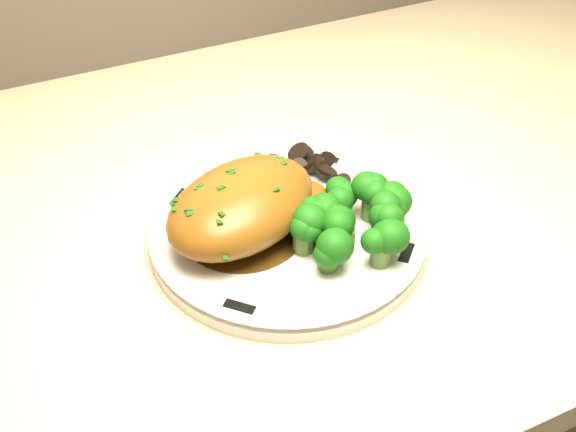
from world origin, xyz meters
name	(u,v)px	position (x,y,z in m)	size (l,w,h in m)	color
counter	(492,344)	(0.19, 1.67, 0.46)	(2.12, 0.70, 1.04)	brown
plate	(288,231)	(-0.22, 1.58, 0.92)	(0.26, 0.26, 0.02)	silver
rim_accent_0	(326,159)	(-0.14, 1.66, 0.93)	(0.03, 0.01, 0.00)	black
rim_accent_1	(180,197)	(-0.29, 1.66, 0.93)	(0.03, 0.01, 0.00)	black
rim_accent_2	(239,307)	(-0.30, 1.50, 0.93)	(0.03, 0.01, 0.00)	black
rim_accent_3	(406,253)	(-0.14, 1.50, 0.93)	(0.03, 0.01, 0.00)	black
gravy_pool	(243,231)	(-0.26, 1.59, 0.93)	(0.11, 0.11, 0.00)	#3C260A
chicken_breast	(248,206)	(-0.25, 1.59, 0.96)	(0.18, 0.16, 0.06)	brown
mushroom_pile	(292,176)	(-0.18, 1.64, 0.94)	(0.09, 0.07, 0.02)	black
broccoli_florets	(351,220)	(-0.18, 1.54, 0.96)	(0.12, 0.10, 0.04)	#547B34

